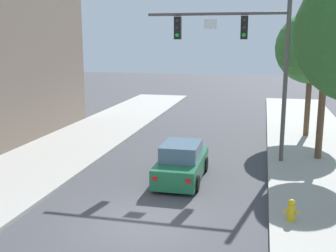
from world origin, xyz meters
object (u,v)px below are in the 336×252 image
traffic_signal_mast (245,50)px  car_lead_green (182,163)px  street_tree_third (312,48)px  street_tree_second (326,43)px  fire_hydrant (291,210)px

traffic_signal_mast → car_lead_green: size_ratio=1.77×
street_tree_third → traffic_signal_mast: bearing=-120.9°
traffic_signal_mast → car_lead_green: bearing=-125.1°
street_tree_second → street_tree_third: street_tree_third is taller
traffic_signal_mast → fire_hydrant: bearing=-74.4°
street_tree_third → fire_hydrant: bearing=-97.2°
traffic_signal_mast → fire_hydrant: size_ratio=10.42×
fire_hydrant → street_tree_second: bearing=77.5°
car_lead_green → street_tree_second: street_tree_second is taller
traffic_signal_mast → street_tree_second: traffic_signal_mast is taller
fire_hydrant → car_lead_green: bearing=139.9°
car_lead_green → fire_hydrant: bearing=-40.1°
traffic_signal_mast → street_tree_third: size_ratio=1.03×
car_lead_green → fire_hydrant: car_lead_green is taller
traffic_signal_mast → car_lead_green: (-2.31, -3.28, -4.62)m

